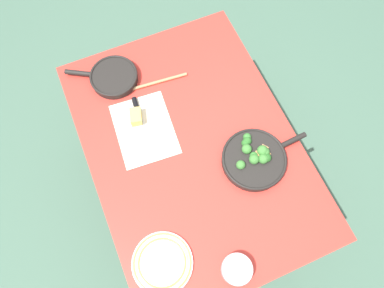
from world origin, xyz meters
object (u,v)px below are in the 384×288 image
cheese_block (136,117)px  skillet_eggs (113,77)px  wooden_spoon (140,87)px  dinner_plate_stack (162,263)px  grater_knife (139,118)px  skillet_broccoli (255,158)px  prep_bowl_steel (237,269)px

cheese_block → skillet_eggs: bearing=-173.3°
wooden_spoon → dinner_plate_stack: 0.81m
cheese_block → grater_knife: bearing=79.9°
cheese_block → dinner_plate_stack: bearing=-10.8°
dinner_plate_stack → skillet_eggs: bearing=174.0°
wooden_spoon → dinner_plate_stack: bearing=81.4°
wooden_spoon → grater_knife: bearing=74.2°
grater_knife → skillet_broccoli: bearing=52.1°
grater_knife → prep_bowl_steel: bearing=15.9°
skillet_eggs → cheese_block: size_ratio=3.86×
skillet_broccoli → wooden_spoon: (-0.54, -0.34, -0.02)m
cheese_block → prep_bowl_steel: (0.77, 0.14, 0.00)m
grater_knife → cheese_block: bearing=-93.4°
skillet_broccoli → grater_knife: bearing=132.2°
skillet_broccoli → dinner_plate_stack: skillet_broccoli is taller
skillet_eggs → dinner_plate_stack: bearing=114.2°
cheese_block → dinner_plate_stack: size_ratio=0.35×
skillet_eggs → wooden_spoon: 0.14m
skillet_broccoli → skillet_eggs: skillet_broccoli is taller
wooden_spoon → dinner_plate_stack: (0.79, -0.19, 0.01)m
skillet_broccoli → dinner_plate_stack: 0.58m
cheese_block → dinner_plate_stack: (0.64, -0.12, -0.01)m
wooden_spoon → prep_bowl_steel: size_ratio=3.19×
dinner_plate_stack → skillet_broccoli: bearing=114.7°
grater_knife → prep_bowl_steel: prep_bowl_steel is taller
prep_bowl_steel → dinner_plate_stack: bearing=-117.8°
skillet_eggs → dinner_plate_stack: 0.89m
dinner_plate_stack → prep_bowl_steel: 0.29m
wooden_spoon → prep_bowl_steel: (0.92, 0.07, 0.02)m
skillet_eggs → grater_knife: (0.25, 0.04, -0.01)m
grater_knife → skillet_eggs: bearing=-164.0°
skillet_eggs → dinner_plate_stack: skillet_eggs is taller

